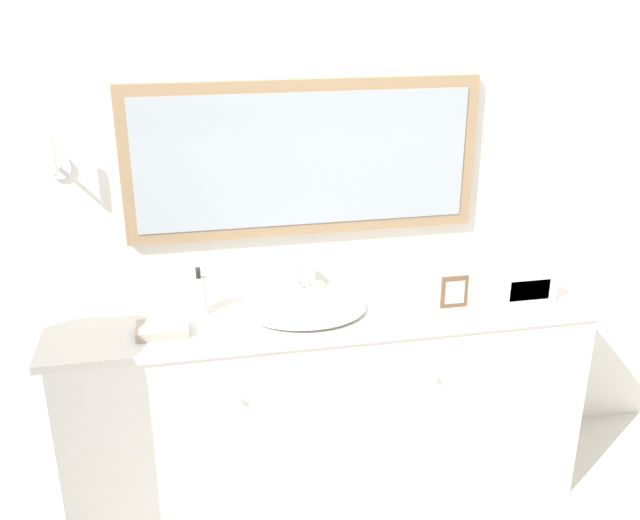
% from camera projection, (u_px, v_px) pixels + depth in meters
% --- Properties ---
extents(wall_back, '(8.00, 0.18, 2.55)m').
position_uv_depth(wall_back, '(312.00, 184.00, 2.85)').
color(wall_back, white).
rests_on(wall_back, ground_plane).
extents(vanity_counter, '(2.09, 0.51, 0.86)m').
position_uv_depth(vanity_counter, '(326.00, 403.00, 2.90)').
color(vanity_counter, white).
rests_on(vanity_counter, ground_plane).
extents(sink_basin, '(0.46, 0.42, 0.17)m').
position_uv_depth(sink_basin, '(306.00, 307.00, 2.71)').
color(sink_basin, white).
rests_on(sink_basin, vanity_counter).
extents(soap_bottle, '(0.06, 0.06, 0.19)m').
position_uv_depth(soap_bottle, '(200.00, 295.00, 2.67)').
color(soap_bottle, white).
rests_on(soap_bottle, vanity_counter).
extents(appliance_box, '(0.23, 0.12, 0.12)m').
position_uv_depth(appliance_box, '(523.00, 284.00, 2.80)').
color(appliance_box, white).
rests_on(appliance_box, vanity_counter).
extents(picture_frame, '(0.11, 0.01, 0.13)m').
position_uv_depth(picture_frame, '(454.00, 292.00, 2.73)').
color(picture_frame, brown).
rests_on(picture_frame, vanity_counter).
extents(hand_towel_near_sink, '(0.18, 0.12, 0.03)m').
position_uv_depth(hand_towel_near_sink, '(163.00, 329.00, 2.54)').
color(hand_towel_near_sink, '#B7A899').
rests_on(hand_towel_near_sink, vanity_counter).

